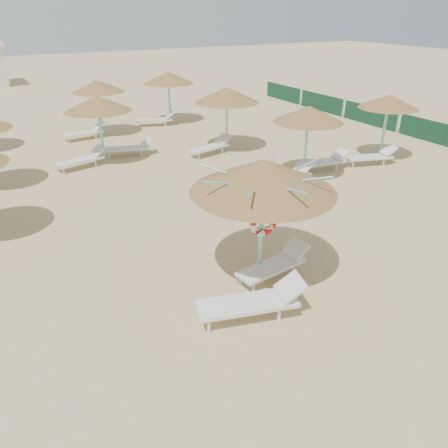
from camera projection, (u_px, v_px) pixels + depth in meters
ground at (249, 287)px, 10.11m from camera, size 120.00×120.00×0.00m
main_palapa at (263, 176)px, 9.44m from camera, size 3.24×3.24×2.90m
lounger_main_a at (254, 301)px, 8.97m from camera, size 2.33×1.22×0.81m
lounger_main_b at (275, 264)px, 10.36m from camera, size 1.96×0.83×0.69m
palapa_field at (143, 102)px, 17.91m from camera, size 18.64×13.34×2.71m
windbreak_fence at (370, 115)px, 23.75m from camera, size 0.08×19.84×1.10m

